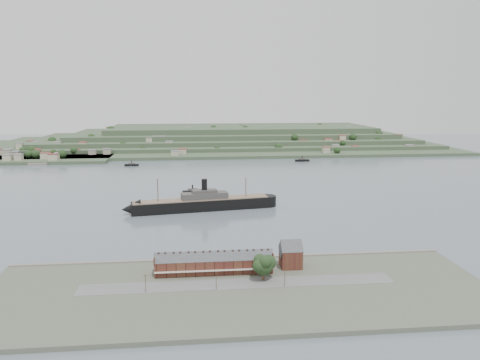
{
  "coord_description": "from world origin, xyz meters",
  "views": [
    {
      "loc": [
        -19.47,
        -377.07,
        85.29
      ],
      "look_at": [
        22.88,
        30.0,
        9.56
      ],
      "focal_mm": 35.0,
      "sensor_mm": 36.0,
      "label": 1
    }
  ],
  "objects": [
    {
      "name": "tugboat",
      "position": [
        -19.41,
        21.75,
        1.86
      ],
      "size": [
        17.46,
        7.27,
        7.62
      ],
      "color": "black",
      "rests_on": "ground"
    },
    {
      "name": "far_peninsula",
      "position": [
        27.91,
        393.1,
        11.88
      ],
      "size": [
        760.0,
        309.0,
        30.0
      ],
      "color": "#374931",
      "rests_on": "ground"
    },
    {
      "name": "ground",
      "position": [
        0.0,
        0.0,
        0.0
      ],
      "size": [
        1400.0,
        1400.0,
        0.0
      ],
      "primitive_type": "plane",
      "color": "slate",
      "rests_on": "ground"
    },
    {
      "name": "near_shore",
      "position": [
        0.0,
        -186.75,
        1.01
      ],
      "size": [
        220.0,
        80.0,
        2.6
      ],
      "color": "#4C5142",
      "rests_on": "ground"
    },
    {
      "name": "fig_tree",
      "position": [
        12.02,
        -179.35,
        9.58
      ],
      "size": [
        11.13,
        9.64,
        12.42
      ],
      "color": "#473220",
      "rests_on": "ground"
    },
    {
      "name": "ferry_east",
      "position": [
        121.01,
        204.13,
        1.64
      ],
      "size": [
        18.23,
        5.31,
        6.81
      ],
      "color": "black",
      "rests_on": "ground"
    },
    {
      "name": "gabled_building",
      "position": [
        27.5,
        -164.0,
        8.19
      ],
      "size": [
        10.4,
        10.18,
        14.09
      ],
      "color": "#4C211B",
      "rests_on": "ground"
    },
    {
      "name": "steamship",
      "position": [
        -15.57,
        -38.33,
        5.15
      ],
      "size": [
        115.87,
        30.84,
        27.9
      ],
      "color": "black",
      "rests_on": "ground"
    },
    {
      "name": "terrace_row",
      "position": [
        -10.0,
        -168.02,
        6.84
      ],
      "size": [
        55.6,
        9.8,
        11.07
      ],
      "color": "#4C211B",
      "rests_on": "ground"
    },
    {
      "name": "ferry_west",
      "position": [
        -91.56,
        187.78,
        1.5
      ],
      "size": [
        16.62,
        4.8,
        6.21
      ],
      "color": "black",
      "rests_on": "ground"
    }
  ]
}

